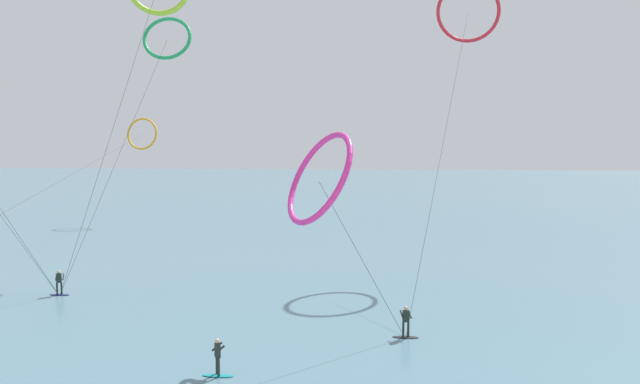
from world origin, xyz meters
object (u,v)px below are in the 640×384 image
at_px(kite_amber, 142,134).
at_px(kite_crimson, 468,12).
at_px(kite_magenta, 319,178).
at_px(kite_emerald, 167,38).
at_px(surfer_teal, 218,360).
at_px(surfer_charcoal, 406,324).
at_px(surfer_navy, 59,284).

bearing_deg(kite_amber, kite_crimson, -23.83).
relative_size(kite_magenta, kite_emerald, 0.51).
bearing_deg(surfer_teal, kite_amber, -4.29).
relative_size(surfer_charcoal, surfer_navy, 1.00).
height_order(surfer_navy, kite_amber, kite_amber).
height_order(kite_magenta, kite_amber, kite_amber).
height_order(surfer_navy, kite_crimson, kite_crimson).
height_order(surfer_teal, kite_crimson, kite_crimson).
height_order(surfer_navy, kite_magenta, kite_magenta).
xyz_separation_m(surfer_navy, kite_crimson, (28.92, 14.23, 20.50)).
xyz_separation_m(surfer_teal, kite_emerald, (-10.87, 24.51, 18.41)).
distance_m(surfer_charcoal, kite_crimson, 29.70).
xyz_separation_m(surfer_teal, kite_magenta, (4.17, 3.23, 7.84)).
bearing_deg(surfer_navy, surfer_charcoal, 142.85).
distance_m(kite_magenta, kite_crimson, 28.40).
bearing_deg(surfer_teal, surfer_charcoal, -85.91).
bearing_deg(surfer_navy, kite_crimson, -175.34).
xyz_separation_m(surfer_navy, kite_amber, (-8.57, 35.21, 10.59)).
distance_m(kite_amber, kite_emerald, 26.95).
xyz_separation_m(kite_amber, kite_crimson, (37.49, -20.98, 9.91)).
height_order(surfer_navy, kite_emerald, kite_emerald).
xyz_separation_m(kite_amber, kite_emerald, (11.96, -22.85, 7.82)).
bearing_deg(kite_crimson, kite_magenta, 81.27).
relative_size(surfer_teal, kite_emerald, 0.08).
distance_m(kite_magenta, kite_emerald, 28.12).
xyz_separation_m(surfer_charcoal, kite_magenta, (-4.37, -2.55, 7.84)).
relative_size(kite_magenta, kite_amber, 0.21).
relative_size(surfer_navy, kite_emerald, 0.08).
distance_m(kite_crimson, kite_emerald, 25.68).
xyz_separation_m(surfer_charcoal, surfer_navy, (-22.81, 6.37, 0.00)).
xyz_separation_m(surfer_teal, surfer_navy, (-14.26, 12.16, 0.00)).
bearing_deg(kite_magenta, kite_emerald, -177.23).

